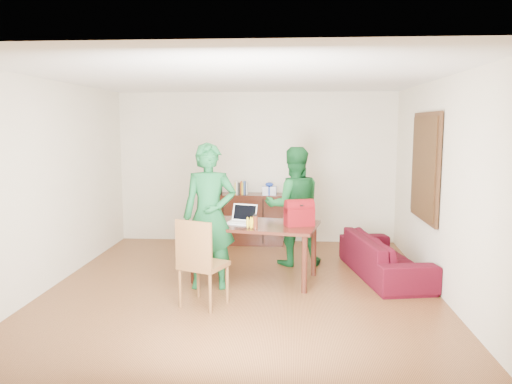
# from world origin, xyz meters

# --- Properties ---
(room) EXTENTS (5.20, 5.70, 2.90)m
(room) POSITION_xyz_m (0.01, 0.13, 1.31)
(room) COLOR #472411
(room) RESTS_ON ground
(table) EXTENTS (1.82, 1.24, 0.78)m
(table) POSITION_xyz_m (0.14, 0.42, 0.68)
(table) COLOR black
(table) RESTS_ON ground
(chair) EXTENTS (0.61, 0.60, 1.05)m
(chair) POSITION_xyz_m (-0.40, -0.63, 0.31)
(chair) COLOR brown
(chair) RESTS_ON ground
(person_near) EXTENTS (0.73, 0.52, 1.89)m
(person_near) POSITION_xyz_m (-0.42, 0.05, 0.95)
(person_near) COLOR #125226
(person_near) RESTS_ON ground
(person_far) EXTENTS (0.96, 0.80, 1.79)m
(person_far) POSITION_xyz_m (0.67, 1.23, 0.90)
(person_far) COLOR #135725
(person_far) RESTS_ON ground
(laptop) EXTENTS (0.41, 0.34, 0.25)m
(laptop) POSITION_xyz_m (-0.06, 0.41, 0.83)
(laptop) COLOR white
(laptop) RESTS_ON table
(bananas) EXTENTS (0.17, 0.11, 0.06)m
(bananas) POSITION_xyz_m (0.11, 0.11, 0.81)
(bananas) COLOR yellow
(bananas) RESTS_ON table
(bottle) EXTENTS (0.08, 0.08, 0.19)m
(bottle) POSITION_xyz_m (0.17, 0.10, 0.87)
(bottle) COLOR #532213
(bottle) RESTS_ON table
(red_bag) EXTENTS (0.42, 0.31, 0.28)m
(red_bag) POSITION_xyz_m (0.74, 0.35, 0.92)
(red_bag) COLOR maroon
(red_bag) RESTS_ON table
(sofa) EXTENTS (1.09, 2.04, 0.57)m
(sofa) POSITION_xyz_m (1.95, 0.71, 0.28)
(sofa) COLOR #3D070C
(sofa) RESTS_ON ground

